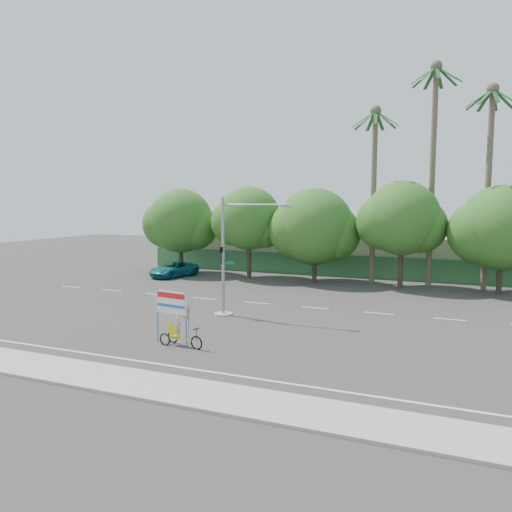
% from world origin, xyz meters
% --- Properties ---
extents(ground, '(120.00, 120.00, 0.00)m').
position_xyz_m(ground, '(0.00, 0.00, 0.00)').
color(ground, '#33302D').
rests_on(ground, ground).
extents(sidewalk_near, '(50.00, 2.40, 0.12)m').
position_xyz_m(sidewalk_near, '(0.00, -7.50, 0.06)').
color(sidewalk_near, gray).
rests_on(sidewalk_near, ground).
extents(fence, '(38.00, 0.08, 2.00)m').
position_xyz_m(fence, '(0.00, 21.50, 1.00)').
color(fence, '#336B3D').
rests_on(fence, ground).
extents(building_left, '(12.00, 8.00, 4.00)m').
position_xyz_m(building_left, '(-10.00, 26.00, 2.00)').
color(building_left, beige).
rests_on(building_left, ground).
extents(building_right, '(14.00, 8.00, 3.60)m').
position_xyz_m(building_right, '(8.00, 26.00, 1.80)').
color(building_right, beige).
rests_on(building_right, ground).
extents(tree_far_left, '(7.14, 6.00, 7.96)m').
position_xyz_m(tree_far_left, '(-14.05, 18.00, 4.76)').
color(tree_far_left, '#473828').
rests_on(tree_far_left, ground).
extents(tree_left, '(6.66, 5.60, 8.07)m').
position_xyz_m(tree_left, '(-7.05, 18.00, 5.06)').
color(tree_left, '#473828').
rests_on(tree_left, ground).
extents(tree_center, '(7.62, 6.40, 7.85)m').
position_xyz_m(tree_center, '(-1.05, 18.00, 4.47)').
color(tree_center, '#473828').
rests_on(tree_center, ground).
extents(tree_right, '(6.90, 5.80, 8.36)m').
position_xyz_m(tree_right, '(5.95, 18.00, 5.24)').
color(tree_right, '#473828').
rests_on(tree_right, ground).
extents(tree_far_right, '(7.38, 6.20, 7.94)m').
position_xyz_m(tree_far_right, '(12.95, 18.00, 4.64)').
color(tree_far_right, '#473828').
rests_on(tree_far_right, ground).
extents(palm_tall, '(3.73, 3.79, 17.45)m').
position_xyz_m(palm_tall, '(8.00, 19.50, 10.46)').
color(palm_tall, '#70604C').
rests_on(palm_tall, ground).
extents(palm_mid, '(3.73, 3.79, 15.45)m').
position_xyz_m(palm_mid, '(12.00, 19.50, 9.40)').
color(palm_mid, '#70604C').
rests_on(palm_mid, ground).
extents(palm_short, '(3.73, 3.79, 14.45)m').
position_xyz_m(palm_short, '(3.50, 19.50, 8.86)').
color(palm_short, '#70604C').
rests_on(palm_short, ground).
extents(traffic_signal, '(4.72, 1.10, 7.00)m').
position_xyz_m(traffic_signal, '(-2.20, 3.98, 2.92)').
color(traffic_signal, gray).
rests_on(traffic_signal, ground).
extents(trike_billboard, '(2.71, 0.82, 2.68)m').
position_xyz_m(trike_billboard, '(-1.68, -2.56, 1.08)').
color(trike_billboard, black).
rests_on(trike_billboard, ground).
extents(pickup_truck, '(3.25, 5.23, 1.35)m').
position_xyz_m(pickup_truck, '(-13.46, 15.83, 0.67)').
color(pickup_truck, '#0F656F').
rests_on(pickup_truck, ground).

